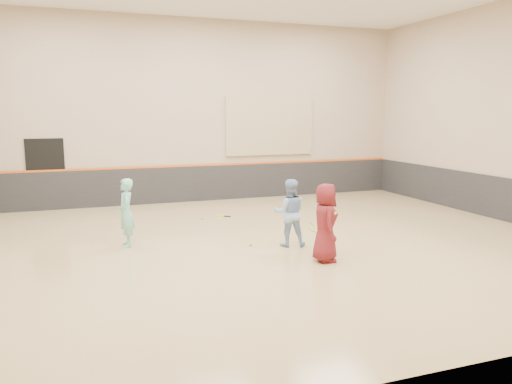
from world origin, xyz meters
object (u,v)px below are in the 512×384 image
object	(u,v)px
instructor	(289,213)
spare_racket	(219,215)
girl	(126,213)
young_man	(325,223)

from	to	relation	value
instructor	spare_racket	world-z (taller)	instructor
girl	instructor	world-z (taller)	girl
girl	young_man	bearing A→B (deg)	58.71
spare_racket	instructor	bearing A→B (deg)	-80.36
girl	instructor	xyz separation A→B (m)	(3.45, -1.20, -0.01)
young_man	spare_racket	xyz separation A→B (m)	(-0.83, 4.99, -0.78)
young_man	instructor	bearing A→B (deg)	22.18
instructor	spare_racket	xyz separation A→B (m)	(-0.62, 3.68, -0.74)
young_man	spare_racket	distance (m)	5.11
instructor	spare_racket	bearing A→B (deg)	-63.54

